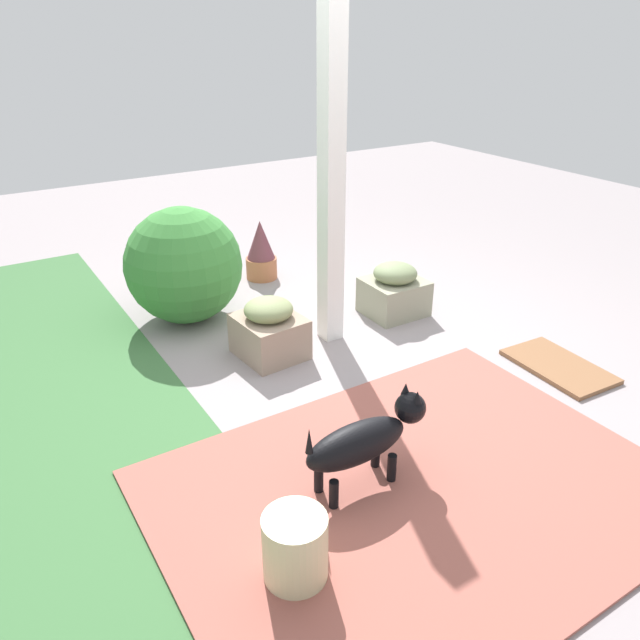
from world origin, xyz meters
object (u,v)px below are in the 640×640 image
object	(u,v)px
terracotta_pot_spiky	(261,251)
dog	(365,439)
round_shrub	(184,265)
stone_planter_mid	(269,330)
porch_pillar	(331,178)
ceramic_urn	(295,549)
doormat	(559,366)
stone_planter_nearest	(394,291)

from	to	relation	value
terracotta_pot_spiky	dog	xyz separation A→B (m)	(-2.64, 0.81, 0.02)
round_shrub	dog	world-z (taller)	round_shrub
stone_planter_mid	porch_pillar	bearing A→B (deg)	-88.62
round_shrub	ceramic_urn	xyz separation A→B (m)	(-2.52, 0.53, -0.27)
round_shrub	terracotta_pot_spiky	distance (m)	0.96
doormat	ceramic_urn	bearing A→B (deg)	103.05
round_shrub	doormat	distance (m)	2.68
stone_planter_mid	doormat	distance (m)	1.90
porch_pillar	stone_planter_mid	world-z (taller)	porch_pillar
dog	stone_planter_nearest	bearing A→B (deg)	-42.47
round_shrub	ceramic_urn	world-z (taller)	round_shrub
stone_planter_nearest	ceramic_urn	distance (m)	2.59
ceramic_urn	dog	bearing A→B (deg)	-61.25
porch_pillar	dog	world-z (taller)	porch_pillar
porch_pillar	ceramic_urn	distance (m)	2.33
dog	doormat	bearing A→B (deg)	-82.64
porch_pillar	round_shrub	distance (m)	1.31
stone_planter_nearest	dog	bearing A→B (deg)	137.53
stone_planter_nearest	porch_pillar	bearing A→B (deg)	96.20
round_shrub	doormat	xyz separation A→B (m)	(-1.99, -1.75, -0.41)
porch_pillar	stone_planter_nearest	world-z (taller)	porch_pillar
stone_planter_nearest	dog	xyz separation A→B (m)	(-1.46, 1.33, 0.08)
dog	terracotta_pot_spiky	bearing A→B (deg)	-17.08
ceramic_urn	doormat	xyz separation A→B (m)	(0.53, -2.28, -0.14)
stone_planter_nearest	doormat	size ratio (longest dim) A/B	0.66
porch_pillar	terracotta_pot_spiky	distance (m)	1.54
stone_planter_nearest	stone_planter_mid	world-z (taller)	stone_planter_mid
stone_planter_nearest	dog	distance (m)	1.98
porch_pillar	stone_planter_nearest	size ratio (longest dim) A/B	5.15
dog	doormat	distance (m)	1.75
doormat	porch_pillar	bearing A→B (deg)	40.85
round_shrub	terracotta_pot_spiky	world-z (taller)	round_shrub
porch_pillar	doormat	size ratio (longest dim) A/B	3.40
terracotta_pot_spiky	porch_pillar	bearing A→B (deg)	175.43
terracotta_pot_spiky	doormat	bearing A→B (deg)	-159.37
stone_planter_mid	terracotta_pot_spiky	size ratio (longest dim) A/B	0.90
stone_planter_mid	dog	xyz separation A→B (m)	(-1.38, 0.22, 0.08)
porch_pillar	round_shrub	size ratio (longest dim) A/B	2.66
stone_planter_nearest	round_shrub	distance (m)	1.58
stone_planter_mid	dog	bearing A→B (deg)	170.84
terracotta_pot_spiky	doormat	distance (m)	2.59
porch_pillar	terracotta_pot_spiky	xyz separation A→B (m)	(1.25, -0.10, -0.89)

